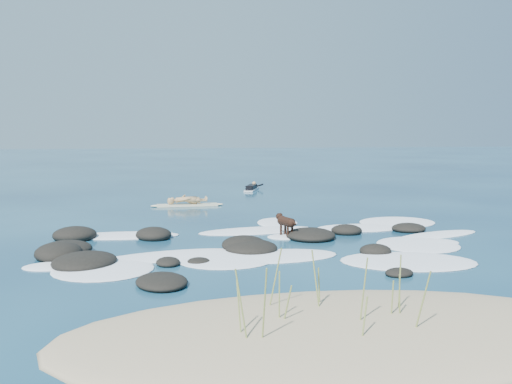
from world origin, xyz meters
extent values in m
plane|color=#0A2642|center=(0.00, 0.00, 0.00)|extent=(160.00, 160.00, 0.00)
ellipsoid|color=#9E8966|center=(0.00, -8.20, 0.00)|extent=(9.00, 4.40, 0.60)
cylinder|color=olive|center=(-0.11, -7.39, 0.51)|extent=(0.09, 0.12, 0.77)
cylinder|color=olive|center=(-1.33, -8.94, 0.74)|extent=(0.04, 0.34, 1.20)
cylinder|color=olive|center=(0.96, -8.22, 0.54)|extent=(0.11, 0.14, 0.83)
cylinder|color=olive|center=(0.10, -8.99, 0.48)|extent=(0.13, 0.09, 0.71)
cylinder|color=olive|center=(0.27, -8.47, 0.71)|extent=(0.07, 0.23, 1.18)
cylinder|color=olive|center=(1.11, -7.89, 0.64)|extent=(0.06, 0.06, 1.04)
cylinder|color=olive|center=(-0.22, -7.61, 0.68)|extent=(0.17, 0.06, 1.11)
cylinder|color=olive|center=(1.03, -8.86, 0.65)|extent=(0.17, 0.22, 1.03)
cylinder|color=olive|center=(0.84, -8.22, 0.49)|extent=(0.05, 0.13, 0.73)
cylinder|color=olive|center=(-0.94, -8.10, 0.58)|extent=(0.05, 0.12, 0.92)
cylinder|color=olive|center=(-0.84, -8.18, 0.48)|extent=(0.15, 0.13, 0.71)
cylinder|color=olive|center=(-0.87, -7.41, 0.69)|extent=(0.22, 0.15, 1.13)
cylinder|color=olive|center=(-1.62, -8.54, 0.58)|extent=(0.09, 0.09, 0.92)
cylinder|color=olive|center=(-1.62, -8.77, 0.69)|extent=(0.20, 0.09, 1.13)
ellipsoid|color=black|center=(-0.55, -1.65, 0.12)|extent=(1.47, 1.48, 0.48)
ellipsoid|color=black|center=(-0.41, -1.96, 0.10)|extent=(1.77, 1.81, 0.40)
ellipsoid|color=black|center=(4.96, 0.23, 0.08)|extent=(1.23, 1.16, 0.33)
ellipsoid|color=black|center=(2.68, -2.80, 0.09)|extent=(0.93, 0.80, 0.36)
ellipsoid|color=black|center=(-4.51, -2.84, 0.10)|extent=(1.91, 2.05, 0.39)
ellipsoid|color=black|center=(-5.25, -1.88, 0.13)|extent=(1.26, 1.50, 0.51)
ellipsoid|color=black|center=(-5.22, 0.57, 0.12)|extent=(1.26, 1.18, 0.49)
ellipsoid|color=black|center=(-1.85, -3.05, 0.04)|extent=(0.72, 0.72, 0.18)
ellipsoid|color=black|center=(2.88, 0.11, 0.09)|extent=(1.06, 0.98, 0.37)
ellipsoid|color=black|center=(-2.57, -3.08, 0.06)|extent=(0.62, 0.77, 0.23)
ellipsoid|color=black|center=(-4.47, -2.46, 0.04)|extent=(0.62, 0.57, 0.15)
ellipsoid|color=black|center=(-2.73, -4.85, 0.07)|extent=(1.29, 1.52, 0.28)
ellipsoid|color=black|center=(1.60, -0.45, 0.10)|extent=(1.62, 1.76, 0.38)
ellipsoid|color=black|center=(-5.17, -1.40, 0.10)|extent=(1.54, 1.73, 0.41)
ellipsoid|color=black|center=(-2.95, 0.32, 0.11)|extent=(1.32, 1.45, 0.43)
ellipsoid|color=black|center=(2.41, -4.92, 0.05)|extent=(0.80, 0.73, 0.21)
ellipsoid|color=white|center=(5.51, -0.64, 0.01)|extent=(3.21, 1.88, 0.12)
ellipsoid|color=white|center=(-4.03, -3.32, 0.01)|extent=(2.79, 2.77, 0.12)
ellipsoid|color=white|center=(0.06, -2.65, 0.01)|extent=(3.41, 1.78, 0.12)
ellipsoid|color=white|center=(1.18, 2.40, 0.01)|extent=(1.68, 2.31, 0.12)
ellipsoid|color=white|center=(4.84, -1.71, 0.01)|extent=(1.58, 1.19, 0.12)
ellipsoid|color=white|center=(0.24, 0.97, 0.01)|extent=(3.90, 1.81, 0.12)
ellipsoid|color=white|center=(5.26, 1.83, 0.01)|extent=(3.19, 2.92, 0.12)
ellipsoid|color=white|center=(-1.15, -2.74, 0.01)|extent=(2.68, 2.49, 0.12)
ellipsoid|color=white|center=(-5.28, -2.87, 0.01)|extent=(1.29, 0.93, 0.12)
ellipsoid|color=white|center=(-3.85, 0.80, 0.01)|extent=(3.42, 1.52, 0.12)
ellipsoid|color=white|center=(-2.49, -2.22, 0.01)|extent=(3.88, 2.04, 0.12)
ellipsoid|color=white|center=(3.15, -3.74, 0.01)|extent=(3.65, 2.74, 0.12)
ellipsoid|color=white|center=(4.27, -1.89, 0.01)|extent=(2.40, 2.44, 0.12)
ellipsoid|color=white|center=(3.58, 0.94, 0.01)|extent=(2.85, 1.63, 0.12)
ellipsoid|color=white|center=(0.91, -0.18, 0.01)|extent=(1.10, 0.90, 0.12)
cube|color=beige|center=(-1.65, 7.20, 0.05)|extent=(2.53, 0.59, 0.08)
ellipsoid|color=beige|center=(-0.40, 7.24, 0.05)|extent=(0.51, 0.30, 0.09)
ellipsoid|color=beige|center=(-2.91, 7.17, 0.05)|extent=(0.51, 0.30, 0.09)
imported|color=tan|center=(-1.65, 7.20, 0.90)|extent=(0.41, 0.61, 1.63)
cube|color=silver|center=(1.96, 12.89, 0.05)|extent=(1.10, 2.07, 0.07)
ellipsoid|color=silver|center=(2.30, 13.85, 0.05)|extent=(0.37, 0.50, 0.08)
cube|color=black|center=(1.96, 12.89, 0.18)|extent=(0.76, 1.30, 0.20)
sphere|color=tan|center=(2.20, 13.57, 0.30)|extent=(0.27, 0.27, 0.21)
cylinder|color=black|center=(2.00, 13.78, 0.18)|extent=(0.51, 0.12, 0.23)
cylinder|color=black|center=(2.49, 13.62, 0.18)|extent=(0.43, 0.40, 0.23)
cube|color=black|center=(1.74, 12.24, 0.15)|extent=(0.46, 0.58, 0.13)
cylinder|color=black|center=(0.91, -0.28, 0.48)|extent=(0.44, 0.63, 0.28)
sphere|color=black|center=(0.83, -0.03, 0.48)|extent=(0.37, 0.37, 0.29)
sphere|color=black|center=(0.99, -0.52, 0.48)|extent=(0.33, 0.33, 0.26)
sphere|color=black|center=(0.78, 0.12, 0.58)|extent=(0.26, 0.26, 0.21)
cone|color=black|center=(0.74, 0.24, 0.57)|extent=(0.14, 0.16, 0.11)
cone|color=black|center=(0.73, 0.10, 0.67)|extent=(0.11, 0.10, 0.10)
cone|color=black|center=(0.83, 0.13, 0.67)|extent=(0.11, 0.10, 0.10)
cylinder|color=black|center=(0.78, -0.11, 0.19)|extent=(0.09, 0.09, 0.37)
cylinder|color=black|center=(0.92, -0.07, 0.19)|extent=(0.09, 0.09, 0.37)
cylinder|color=black|center=(0.90, -0.49, 0.19)|extent=(0.09, 0.09, 0.37)
cylinder|color=black|center=(1.04, -0.44, 0.19)|extent=(0.09, 0.09, 0.37)
cylinder|color=black|center=(1.03, -0.64, 0.53)|extent=(0.13, 0.27, 0.16)
camera|label=1|loc=(-2.69, -16.43, 3.19)|focal=40.00mm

